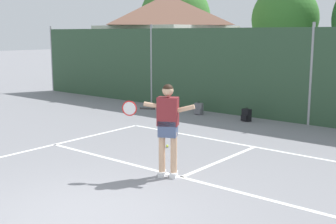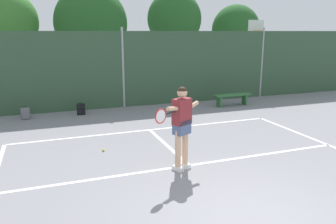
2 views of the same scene
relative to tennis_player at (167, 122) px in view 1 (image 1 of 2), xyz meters
name	(u,v)px [view 1 (image 1 of 2)]	position (x,y,z in m)	size (l,w,h in m)	color
ground_plane	(85,217)	(0.25, -2.34, -1.11)	(120.00, 120.00, 0.00)	gray
court_markings	(115,205)	(0.25, -1.69, -1.11)	(8.30, 11.10, 0.01)	white
chainlink_fence	(311,77)	(0.25, 6.66, 0.39)	(26.09, 0.09, 3.15)	#2D4C33
clubhouse_building	(167,41)	(-8.74, 10.69, 1.32)	(5.53, 5.84, 4.70)	silver
tennis_player	(167,122)	(0.00, 0.00, 0.00)	(1.27, 0.78, 1.85)	silver
tennis_ball	(167,146)	(-1.43, 1.75, -1.08)	(0.07, 0.07, 0.07)	#CCE033
backpack_grey	(199,109)	(-3.43, 5.93, -0.92)	(0.31, 0.29, 0.46)	slate
backpack_black	(246,115)	(-1.53, 5.92, -0.92)	(0.31, 0.29, 0.46)	black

